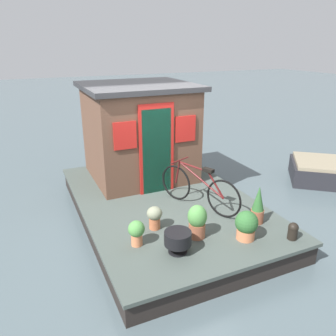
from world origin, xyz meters
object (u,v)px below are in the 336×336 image
at_px(potted_plant_succulent, 246,225).
at_px(potted_plant_mint, 137,232).
at_px(mooring_bollard, 293,231).
at_px(potted_plant_rosemary, 155,216).
at_px(houseboat_cabin, 139,131).
at_px(potted_plant_geranium, 258,206).
at_px(charcoal_grill, 178,239).
at_px(bicycle, 199,188).
at_px(potted_plant_ivy, 197,221).

bearing_deg(potted_plant_succulent, potted_plant_mint, 71.49).
bearing_deg(mooring_bollard, potted_plant_rosemary, 57.26).
relative_size(houseboat_cabin, potted_plant_rosemary, 5.92).
relative_size(potted_plant_geranium, potted_plant_rosemary, 1.71).
xyz_separation_m(charcoal_grill, mooring_bollard, (-0.42, -1.77, -0.08)).
xyz_separation_m(bicycle, charcoal_grill, (-1.12, 0.96, -0.16)).
height_order(houseboat_cabin, bicycle, houseboat_cabin).
distance_m(potted_plant_mint, charcoal_grill, 0.64).
distance_m(bicycle, potted_plant_ivy, 1.02).
distance_m(potted_plant_rosemary, mooring_bollard, 2.17).
height_order(potted_plant_succulent, potted_plant_mint, potted_plant_succulent).
bearing_deg(potted_plant_mint, potted_plant_rosemary, -51.85).
xyz_separation_m(potted_plant_geranium, potted_plant_mint, (0.19, 2.07, -0.09)).
height_order(potted_plant_geranium, mooring_bollard, potted_plant_geranium).
bearing_deg(potted_plant_succulent, charcoal_grill, 84.27).
bearing_deg(houseboat_cabin, charcoal_grill, 170.05).
bearing_deg(potted_plant_geranium, mooring_bollard, -164.64).
bearing_deg(mooring_bollard, potted_plant_mint, 69.56).
xyz_separation_m(potted_plant_succulent, charcoal_grill, (0.11, 1.11, -0.02)).
height_order(potted_plant_succulent, mooring_bollard, potted_plant_succulent).
distance_m(potted_plant_geranium, potted_plant_mint, 2.09).
bearing_deg(potted_plant_ivy, potted_plant_mint, 79.42).
bearing_deg(charcoal_grill, potted_plant_geranium, -81.91).
distance_m(houseboat_cabin, potted_plant_rosemary, 2.52).
height_order(potted_plant_rosemary, mooring_bollard, potted_plant_rosemary).
distance_m(houseboat_cabin, charcoal_grill, 3.22).
relative_size(houseboat_cabin, mooring_bollard, 8.21).
bearing_deg(houseboat_cabin, potted_plant_rosemary, 165.66).
relative_size(charcoal_grill, mooring_bollard, 1.43).
bearing_deg(potted_plant_mint, mooring_bollard, -110.44).
bearing_deg(houseboat_cabin, potted_plant_mint, 158.98).
relative_size(potted_plant_mint, mooring_bollard, 1.43).
bearing_deg(houseboat_cabin, potted_plant_succulent, -169.75).
bearing_deg(charcoal_grill, potted_plant_ivy, -61.28).
xyz_separation_m(bicycle, mooring_bollard, (-1.54, -0.81, -0.24)).
xyz_separation_m(bicycle, potted_plant_ivy, (-0.87, 0.51, -0.10)).
xyz_separation_m(potted_plant_succulent, mooring_bollard, (-0.31, -0.66, -0.10)).
xyz_separation_m(houseboat_cabin, potted_plant_mint, (-2.65, 1.02, -0.81)).
relative_size(houseboat_cabin, potted_plant_geranium, 3.46).
xyz_separation_m(houseboat_cabin, potted_plant_geranium, (-2.84, -1.06, -0.72)).
relative_size(potted_plant_mint, potted_plant_ivy, 0.74).
bearing_deg(mooring_bollard, charcoal_grill, 76.75).
height_order(potted_plant_mint, potted_plant_ivy, potted_plant_ivy).
relative_size(potted_plant_ivy, charcoal_grill, 1.36).
bearing_deg(potted_plant_mint, potted_plant_geranium, -95.36).
bearing_deg(potted_plant_geranium, houseboat_cabin, 20.41).
relative_size(potted_plant_geranium, charcoal_grill, 1.66).
xyz_separation_m(potted_plant_succulent, potted_plant_ivy, (0.36, 0.66, 0.04)).
height_order(potted_plant_geranium, potted_plant_rosemary, potted_plant_geranium).
relative_size(potted_plant_geranium, potted_plant_mint, 1.65).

